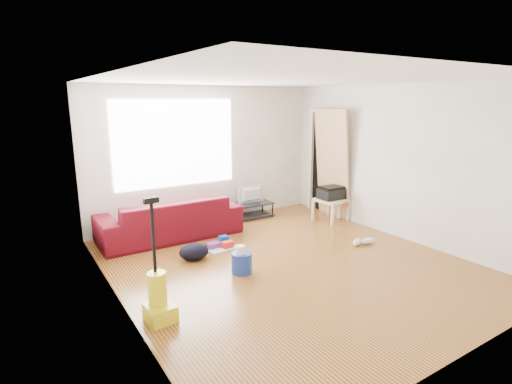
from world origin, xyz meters
TOP-DOWN VIEW (x-y plane):
  - room at (0.07, 0.15)m, footprint 4.51×5.01m
  - sofa at (-0.97, 1.95)m, footprint 2.31×0.90m
  - tv_stand at (0.81, 2.22)m, footprint 0.77×0.45m
  - tv at (0.81, 2.22)m, footprint 0.57×0.07m
  - side_table at (1.95, 1.23)m, footprint 0.58×0.58m
  - printer at (1.95, 1.23)m, footprint 0.47×0.36m
  - bucket at (-0.68, 0.10)m, footprint 0.28×0.28m
  - toilet_paper at (-0.71, 0.09)m, footprint 0.12×0.12m
  - cleaning_tray at (-0.52, 1.02)m, footprint 0.48×0.40m
  - backpack at (-1.03, 0.86)m, footprint 0.46×0.39m
  - sneakers at (1.47, -0.03)m, footprint 0.46×0.24m
  - vacuum at (-2.00, -0.43)m, footprint 0.30×0.33m
  - door_panel at (2.13, 1.43)m, footprint 0.26×0.84m

SIDE VIEW (x-z plane):
  - sofa at x=-0.97m, z-range -0.34..0.34m
  - bucket at x=-0.68m, z-range -0.14..0.14m
  - backpack at x=-1.03m, z-range -0.12..0.12m
  - door_panel at x=2.13m, z-range -1.04..1.04m
  - cleaning_tray at x=-0.52m, z-range -0.03..0.13m
  - sneakers at x=1.47m, z-range 0.00..0.10m
  - tv_stand at x=0.81m, z-range 0.01..0.29m
  - toilet_paper at x=-0.71m, z-range 0.14..0.25m
  - vacuum at x=-2.00m, z-range -0.41..0.89m
  - side_table at x=1.95m, z-range 0.14..0.57m
  - tv at x=0.81m, z-range 0.28..0.61m
  - printer at x=1.95m, z-range 0.42..0.66m
  - room at x=0.07m, z-range 0.00..2.51m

